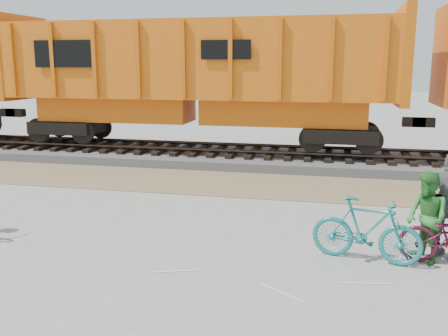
% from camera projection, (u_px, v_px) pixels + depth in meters
% --- Properties ---
extents(ground, '(120.00, 120.00, 0.00)m').
position_uv_depth(ground, '(243.00, 259.00, 8.86)').
color(ground, '#9E9E99').
rests_on(ground, ground).
extents(gravel_strip, '(120.00, 3.00, 0.02)m').
position_uv_depth(gravel_strip, '(279.00, 186.00, 14.11)').
color(gravel_strip, '#8D7A57').
rests_on(gravel_strip, ground).
extents(ballast_bed, '(120.00, 4.00, 0.30)m').
position_uv_depth(ballast_bed, '(290.00, 159.00, 17.43)').
color(ballast_bed, slate).
rests_on(ballast_bed, ground).
extents(track, '(120.00, 2.60, 0.24)m').
position_uv_depth(track, '(291.00, 150.00, 17.36)').
color(track, black).
rests_on(track, ballast_bed).
extents(hopper_car_center, '(14.00, 3.13, 4.65)m').
position_uv_depth(hopper_car_center, '(197.00, 75.00, 17.57)').
color(hopper_car_center, black).
rests_on(hopper_car_center, track).
extents(bicycle_teal, '(1.96, 0.91, 1.14)m').
position_uv_depth(bicycle_teal, '(366.00, 230.00, 8.65)').
color(bicycle_teal, '#1B807C').
rests_on(bicycle_teal, ground).
extents(person_man, '(0.88, 0.96, 1.60)m').
position_uv_depth(person_man, '(427.00, 218.00, 8.58)').
color(person_man, '#347E31').
rests_on(person_man, ground).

